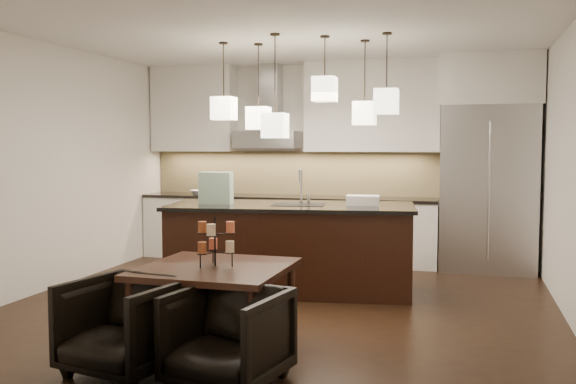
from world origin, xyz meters
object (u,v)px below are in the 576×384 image
(refrigerator, at_px, (488,189))
(armchair_right, at_px, (228,337))
(island_body, at_px, (291,249))
(armchair_left, at_px, (125,326))
(dining_table, at_px, (216,308))

(refrigerator, bearing_deg, armchair_right, -111.71)
(island_body, xyz_separation_m, armchair_left, (-0.47, -2.87, -0.12))
(refrigerator, height_order, armchair_right, refrigerator)
(dining_table, height_order, armchair_right, dining_table)
(island_body, relative_size, armchair_left, 3.49)
(armchair_left, bearing_deg, refrigerator, 72.44)
(island_body, xyz_separation_m, armchair_right, (0.33, -2.89, -0.13))
(island_body, distance_m, armchair_left, 2.91)
(island_body, distance_m, armchair_right, 2.91)
(dining_table, bearing_deg, armchair_right, -60.83)
(island_body, relative_size, armchair_right, 3.62)
(island_body, bearing_deg, armchair_right, -91.01)
(refrigerator, bearing_deg, armchair_left, -119.79)
(dining_table, height_order, armchair_left, armchair_left)
(refrigerator, relative_size, armchair_right, 2.93)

